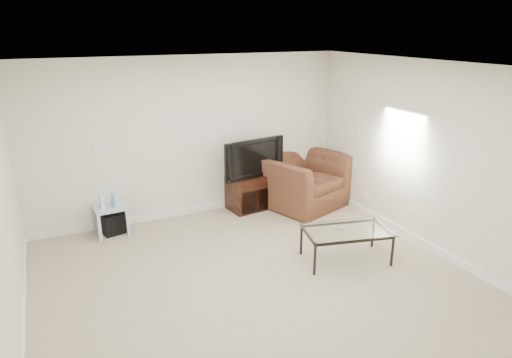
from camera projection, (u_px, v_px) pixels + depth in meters
name	position (u px, v px, depth m)	size (l,w,h in m)	color
floor	(261.00, 287.00, 5.32)	(5.00, 5.00, 0.00)	tan
ceiling	(262.00, 68.00, 4.53)	(5.00, 5.00, 0.00)	white
wall_back	(191.00, 138.00, 7.06)	(5.00, 0.02, 2.50)	silver
wall_left	(0.00, 228.00, 3.91)	(0.02, 5.00, 2.50)	silver
wall_right	(434.00, 159.00, 5.94)	(0.02, 5.00, 2.50)	silver
plate_back	(97.00, 148.00, 6.49)	(0.12, 0.02, 0.12)	white
plate_right_switch	(357.00, 134.00, 7.30)	(0.02, 0.09, 0.13)	white
plate_right_outlet	(365.00, 196.00, 7.35)	(0.02, 0.08, 0.12)	white
tv_stand	(250.00, 192.00, 7.55)	(0.70, 0.48, 0.58)	black
dvd_player	(251.00, 181.00, 7.45)	(0.40, 0.28, 0.06)	black
television	(251.00, 157.00, 7.33)	(1.02, 0.20, 0.63)	black
side_table	(111.00, 219.00, 6.66)	(0.44, 0.44, 0.43)	silver
subwoofer	(113.00, 223.00, 6.71)	(0.33, 0.33, 0.33)	black
game_console	(101.00, 201.00, 6.50)	(0.04, 0.14, 0.20)	white
game_case	(113.00, 200.00, 6.58)	(0.04, 0.12, 0.17)	#337FCC
recliner	(304.00, 172.00, 7.62)	(1.32, 0.86, 1.15)	brown
coffee_table	(346.00, 245.00, 5.88)	(1.10, 0.62, 0.43)	black
remote	(339.00, 229.00, 5.81)	(0.17, 0.05, 0.02)	#B2B2B7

